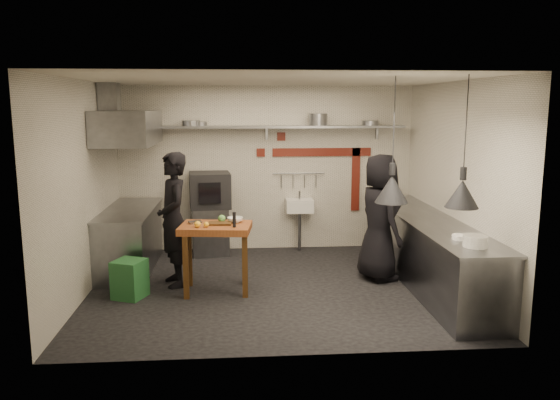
{
  "coord_description": "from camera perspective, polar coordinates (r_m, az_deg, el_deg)",
  "views": [
    {
      "loc": [
        -0.48,
        -7.2,
        2.49
      ],
      "look_at": [
        0.09,
        0.3,
        1.17
      ],
      "focal_mm": 35.0,
      "sensor_mm": 36.0,
      "label": 1
    }
  ],
  "objects": [
    {
      "name": "oven_glass",
      "position": [
        8.78,
        -7.34,
        0.71
      ],
      "size": [
        0.35,
        0.05,
        0.34
      ],
      "primitive_type": "cube",
      "rotation": [
        0.0,
        0.0,
        0.11
      ],
      "color": "black",
      "rests_on": "oven_door"
    },
    {
      "name": "counter_left_top",
      "position": [
        8.56,
        -15.54,
        -1.0
      ],
      "size": [
        0.76,
        2.0,
        0.03
      ],
      "primitive_type": "cube",
      "color": "slate",
      "rests_on": "counter_left"
    },
    {
      "name": "lemon_b",
      "position": [
        7.12,
        -7.72,
        -2.55
      ],
      "size": [
        0.08,
        0.08,
        0.07
      ],
      "primitive_type": "sphere",
      "rotation": [
        0.0,
        0.0,
        0.27
      ],
      "color": "yellow",
      "rests_on": "prep_table"
    },
    {
      "name": "counter_right_top",
      "position": [
        7.82,
        15.39,
        -2.0
      ],
      "size": [
        0.76,
        3.9,
        0.03
      ],
      "primitive_type": "cube",
      "color": "slate",
      "rests_on": "counter_right"
    },
    {
      "name": "chef_right",
      "position": [
        7.89,
        10.35,
        -1.8
      ],
      "size": [
        0.76,
        0.99,
        1.81
      ],
      "primitive_type": "imported",
      "rotation": [
        0.0,
        0.0,
        1.8
      ],
      "color": "black",
      "rests_on": "floor"
    },
    {
      "name": "sink_drain",
      "position": [
        9.39,
        2.05,
        -3.28
      ],
      "size": [
        0.06,
        0.06,
        0.66
      ],
      "primitive_type": "cylinder",
      "color": "slate",
      "rests_on": "floor"
    },
    {
      "name": "prep_table",
      "position": [
        7.38,
        -6.68,
        -6.06
      ],
      "size": [
        0.99,
        0.74,
        0.92
      ],
      "primitive_type": null,
      "rotation": [
        0.0,
        0.0,
        -0.12
      ],
      "color": "brown",
      "rests_on": "floor"
    },
    {
      "name": "cutting_board",
      "position": [
        7.28,
        -6.28,
        -2.43
      ],
      "size": [
        0.31,
        0.23,
        0.02
      ],
      "primitive_type": "cube",
      "rotation": [
        0.0,
        0.0,
        -0.03
      ],
      "color": "#43280F",
      "rests_on": "prep_table"
    },
    {
      "name": "counter_right",
      "position": [
        7.93,
        15.23,
        -5.29
      ],
      "size": [
        0.7,
        3.8,
        0.9
      ],
      "primitive_type": "cube",
      "color": "slate",
      "rests_on": "floor"
    },
    {
      "name": "chef_left",
      "position": [
        7.63,
        -11.06,
        -2.03
      ],
      "size": [
        0.63,
        0.78,
        1.85
      ],
      "primitive_type": "imported",
      "rotation": [
        0.0,
        0.0,
        -1.25
      ],
      "color": "black",
      "rests_on": "floor"
    },
    {
      "name": "pan_far_left",
      "position": [
        9.16,
        -9.27,
        7.93
      ],
      "size": [
        0.38,
        0.38,
        0.09
      ],
      "primitive_type": "cylinder",
      "rotation": [
        0.0,
        0.0,
        0.35
      ],
      "color": "slate",
      "rests_on": "back_shelf"
    },
    {
      "name": "shelf_bracket_mid",
      "position": [
        9.29,
        -1.41,
        7.07
      ],
      "size": [
        0.04,
        0.06,
        0.24
      ],
      "primitive_type": "cube",
      "color": "slate",
      "rests_on": "wall_back"
    },
    {
      "name": "shelf_bracket_left",
      "position": [
        9.39,
        -13.16,
        6.84
      ],
      "size": [
        0.04,
        0.06,
        0.24
      ],
      "primitive_type": "cube",
      "color": "slate",
      "rests_on": "wall_back"
    },
    {
      "name": "wall_back",
      "position": [
        9.37,
        -1.41,
        3.29
      ],
      "size": [
        5.0,
        0.04,
        2.8
      ],
      "primitive_type": "cube",
      "color": "beige",
      "rests_on": "floor"
    },
    {
      "name": "red_tile_b",
      "position": [
        9.32,
        -2.02,
        4.98
      ],
      "size": [
        0.14,
        0.02,
        0.14
      ],
      "primitive_type": "cube",
      "color": "#5E1B11",
      "rests_on": "wall_back"
    },
    {
      "name": "utensil_rail",
      "position": [
        9.39,
        1.97,
        2.8
      ],
      "size": [
        0.9,
        0.02,
        0.02
      ],
      "primitive_type": "cylinder",
      "rotation": [
        0.0,
        1.57,
        0.0
      ],
      "color": "slate",
      "rests_on": "wall_back"
    },
    {
      "name": "veg_ball",
      "position": [
        7.38,
        -6.11,
        -1.96
      ],
      "size": [
        0.11,
        0.11,
        0.1
      ],
      "primitive_type": "sphere",
      "rotation": [
        0.0,
        0.0,
        -0.09
      ],
      "color": "#569441",
      "rests_on": "prep_table"
    },
    {
      "name": "stock_pot",
      "position": [
        9.22,
        3.99,
        8.39
      ],
      "size": [
        0.41,
        0.41,
        0.2
      ],
      "primitive_type": "cylinder",
      "rotation": [
        0.0,
        0.0,
        -0.41
      ],
      "color": "slate",
      "rests_on": "back_shelf"
    },
    {
      "name": "back_shelf",
      "position": [
        9.14,
        -1.37,
        7.65
      ],
      "size": [
        4.6,
        0.34,
        0.04
      ],
      "primitive_type": "cube",
      "color": "slate",
      "rests_on": "wall_back"
    },
    {
      "name": "shelf_bracket_right",
      "position": [
        9.58,
        10.1,
        7.0
      ],
      "size": [
        0.04,
        0.06,
        0.24
      ],
      "primitive_type": "cube",
      "color": "slate",
      "rests_on": "wall_back"
    },
    {
      "name": "small_bowl_right",
      "position": [
        6.74,
        18.34,
        -3.71
      ],
      "size": [
        0.25,
        0.25,
        0.05
      ],
      "primitive_type": "cylinder",
      "rotation": [
        0.0,
        0.0,
        -0.28
      ],
      "color": "white",
      "rests_on": "counter_right_top"
    },
    {
      "name": "red_tile_a",
      "position": [
        9.32,
        0.13,
        6.65
      ],
      "size": [
        0.14,
        0.02,
        0.14
      ],
      "primitive_type": "cube",
      "color": "#5E1B11",
      "rests_on": "wall_back"
    },
    {
      "name": "extractor_hood",
      "position": [
        8.41,
        -15.59,
        7.29
      ],
      "size": [
        0.78,
        1.6,
        0.5
      ],
      "primitive_type": "cube",
      "color": "slate",
      "rests_on": "ceiling"
    },
    {
      "name": "combi_oven",
      "position": [
        9.11,
        -7.34,
        1.04
      ],
      "size": [
        0.72,
        0.68,
        0.58
      ],
      "primitive_type": "cube",
      "rotation": [
        0.0,
        0.0,
        0.11
      ],
      "color": "black",
      "rests_on": "oven_stand"
    },
    {
      "name": "heat_lamp_far",
      "position": [
        6.17,
        18.78,
        5.74
      ],
      "size": [
        0.38,
        0.38,
        1.42
      ],
      "primitive_type": null,
      "rotation": [
        0.0,
        0.0,
        0.06
      ],
      "color": "black",
      "rests_on": "ceiling"
    },
    {
      "name": "oven_door",
      "position": [
        8.85,
        -7.6,
        0.78
      ],
      "size": [
        0.47,
        0.08,
        0.46
      ],
      "primitive_type": "cube",
      "rotation": [
        0.0,
        0.0,
        0.11
      ],
      "color": "#5E1B11",
      "rests_on": "combi_oven"
    },
    {
      "name": "green_bin",
      "position": [
        7.42,
        -15.43,
        -7.95
      ],
      "size": [
        0.48,
        0.48,
        0.5
      ],
      "primitive_type": "cube",
      "rotation": [
        0.0,
        0.0,
        -0.39
      ],
      "color": "#215C2B",
      "rests_on": "floor"
    },
    {
      "name": "pan_mid_left",
      "position": [
        9.14,
        -8.33,
        7.89
      ],
      "size": [
        0.23,
        0.23,
        0.07
      ],
      "primitive_type": "cylinder",
      "rotation": [
        0.0,
        0.0,
        0.04
      ],
      "color": "slate",
      "rests_on": "back_shelf"
    },
    {
      "name": "hood_duct",
      "position": [
        8.46,
        -17.41,
        9.93
      ],
      "size": [
        0.28,
        0.28,
        0.5
      ],
      "primitive_type": "cube",
      "color": "slate",
      "rests_on": "ceiling"
    },
    {
      "name": "pan_right",
      "position": [
        9.39,
        9.42,
        7.94
      ],
      "size": [
        0.32,
        0.32,
        0.08
      ],
      "primitive_type": "cylinder",
      "rotation": [
        0.0,
        0.0,
        0.18
      ],
      "color": "slate",
      "rests_on": "back_shelf"
    },
    {
      "name": "sink_tap",
      "position": [
        9.3,
        2.05,
        0.5
      ],
      "size": [
        0.03,
        0.03,
        0.14
      ],
      "primitive_type": "cylinder",
      "color": "slate",
      "rests_on": "hand_sink"
    },
    {
      "name": "lemon_a",
      "position": [
        7.13,
        -8.61,
        -2.52
      ],
      "size": [
        0.11,
        0.11,
        0.08
      ],
      "primitive_type": "sphere",
      "rotation": [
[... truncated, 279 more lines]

